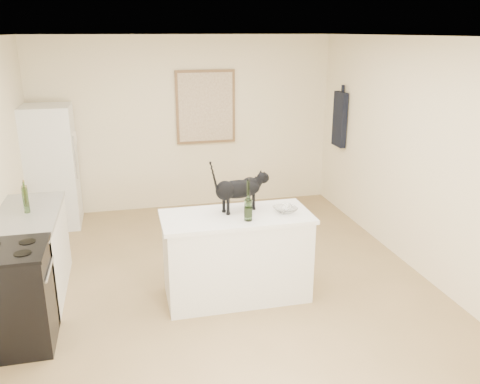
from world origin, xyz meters
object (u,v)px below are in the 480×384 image
fridge (51,167)px  stove (15,299)px  black_cat (238,191)px  glass_bowl (285,210)px  wine_bottle (248,202)px

fridge → stove: bearing=-90.0°
black_cat → glass_bowl: 0.51m
stove → glass_bowl: size_ratio=3.84×
black_cat → wine_bottle: 0.28m
wine_bottle → glass_bowl: size_ratio=1.57×
fridge → wine_bottle: (2.13, -2.73, 0.23)m
black_cat → fridge: bearing=113.4°
fridge → wine_bottle: fridge is taller
black_cat → wine_bottle: size_ratio=1.61×
stove → wine_bottle: (2.13, 0.22, 0.63)m
stove → black_cat: size_ratio=1.51×
fridge → wine_bottle: bearing=-52.0°
stove → wine_bottle: wine_bottle is taller
fridge → black_cat: 3.23m
fridge → wine_bottle: size_ratio=4.60×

